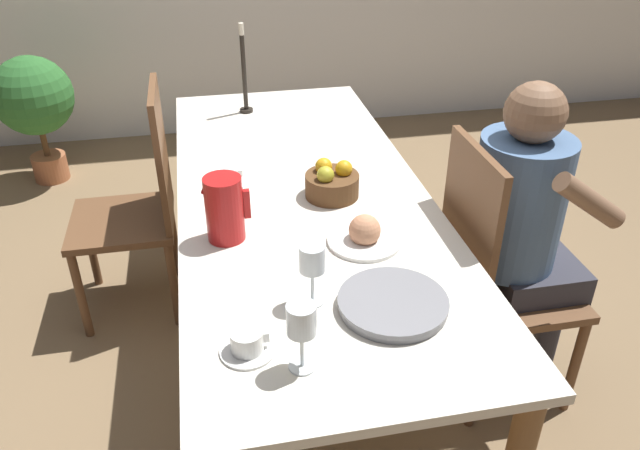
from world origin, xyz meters
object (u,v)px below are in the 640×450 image
Objects in this scene: wine_glass_juice at (301,323)px; potted_plant at (34,101)px; chair_person_side at (493,274)px; person_seated at (524,221)px; wine_glass_water at (312,261)px; fruit_bowl at (332,183)px; chair_opposite at (139,202)px; teacup_across at (228,177)px; serving_tray at (393,304)px; teacup_near_person at (247,343)px; bread_plate at (365,234)px; candlestick_tall at (244,77)px; red_pitcher at (224,208)px.

wine_glass_juice is 2.90m from potted_plant.
chair_person_side is 1.29× the size of potted_plant.
person_seated reaches higher than potted_plant.
wine_glass_water is (-0.78, -0.33, 0.17)m from person_seated.
person_seated is 0.66m from fruit_bowl.
wine_glass_juice is 0.84m from fruit_bowl.
chair_opposite reaches higher than teacup_across.
chair_opposite is 1.51m from potted_plant.
wine_glass_water is (-0.69, -0.30, 0.35)m from chair_person_side.
person_seated is 0.71m from serving_tray.
teacup_near_person is at bearing -91.18° from teacup_across.
potted_plant is at bearing 126.07° from fruit_bowl.
fruit_bowl is at bearing 72.72° from wine_glass_water.
bread_plate is at bearing -83.77° from fruit_bowl.
wine_glass_juice is at bearing -160.49° from chair_opposite.
candlestick_tall reaches higher than teacup_across.
candlestick_tall is (0.15, 1.57, 0.13)m from teacup_near_person.
red_pitcher is at bearing -98.83° from candlestick_tall.
teacup_across is 1.99m from potted_plant.
bread_plate is at bearing 60.28° from wine_glass_juice.
teacup_near_person is at bearing -63.44° from person_seated.
chair_opposite is 1.29× the size of potted_plant.
person_seated is 0.58m from bread_plate.
person_seated is at bearing -22.49° from teacup_across.
bread_plate is 0.57× the size of candlestick_tall.
serving_tray is 1.51m from candlestick_tall.
candlestick_tall is (0.16, 1.05, 0.06)m from red_pitcher.
chair_opposite is 0.90m from fruit_bowl.
teacup_near_person is at bearing -88.65° from red_pitcher.
wine_glass_water is 1.30× the size of teacup_across.
red_pitcher reaches higher than teacup_across.
teacup_across is at bearing -116.25° from chair_person_side.
chair_person_side is 5.61× the size of wine_glass_water.
chair_opposite reaches higher than wine_glass_water.
fruit_bowl is at bearing -111.01° from person_seated.
candlestick_tall is 0.52× the size of potted_plant.
wine_glass_juice is at bearing -106.33° from wine_glass_water.
chair_person_side reaches higher than red_pitcher.
chair_person_side is 5.33× the size of fruit_bowl.
fruit_bowl is (0.17, 0.56, -0.08)m from wine_glass_water.
teacup_across is at bearing -133.31° from chair_opposite.
teacup_near_person is 0.34× the size of candlestick_tall.
wine_glass_water is at bearing -107.28° from fruit_bowl.
teacup_across is at bearing 154.98° from fruit_bowl.
teacup_across is 0.18× the size of potted_plant.
wine_glass_water is (0.20, -0.36, 0.02)m from red_pitcher.
person_seated is 1.54× the size of potted_plant.
teacup_near_person is 0.81m from fruit_bowl.
bread_plate is 1.20m from candlestick_tall.
chair_person_side is 0.84× the size of person_seated.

